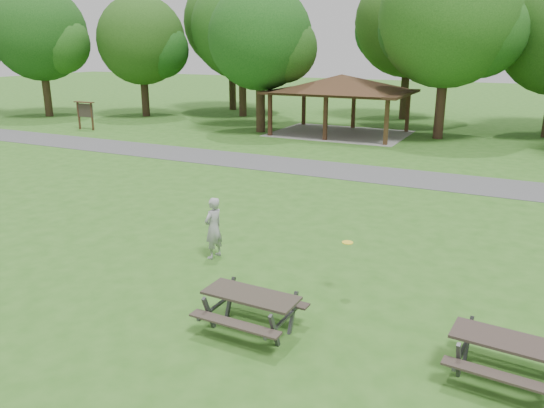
# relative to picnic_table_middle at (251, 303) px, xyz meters

# --- Properties ---
(ground) EXTENTS (160.00, 160.00, 0.00)m
(ground) POSITION_rel_picnic_table_middle_xyz_m (-2.64, 0.26, -0.61)
(ground) COLOR #2E621C
(ground) RESTS_ON ground
(asphalt_path) EXTENTS (120.00, 3.20, 0.02)m
(asphalt_path) POSITION_rel_picnic_table_middle_xyz_m (-2.64, 14.26, -0.60)
(asphalt_path) COLOR #49494C
(asphalt_path) RESTS_ON ground
(pavilion) EXTENTS (8.60, 7.01, 3.76)m
(pavilion) POSITION_rel_picnic_table_middle_xyz_m (-6.64, 24.26, 2.45)
(pavilion) COLOR #381E14
(pavilion) RESTS_ON ground
(notice_board) EXTENTS (1.60, 0.30, 1.88)m
(notice_board) POSITION_rel_picnic_table_middle_xyz_m (-22.64, 18.26, 0.70)
(notice_board) COLOR #381F14
(notice_board) RESTS_ON ground
(tree_row_a) EXTENTS (7.56, 7.20, 9.97)m
(tree_row_a) POSITION_rel_picnic_table_middle_xyz_m (-30.55, 22.29, 5.54)
(tree_row_a) COLOR #312316
(tree_row_a) RESTS_ON ground
(tree_row_b) EXTENTS (7.14, 6.80, 9.28)m
(tree_row_b) POSITION_rel_picnic_table_middle_xyz_m (-23.56, 25.79, 5.05)
(tree_row_b) COLOR black
(tree_row_b) RESTS_ON ground
(tree_row_c) EXTENTS (8.19, 7.80, 10.67)m
(tree_row_c) POSITION_rel_picnic_table_middle_xyz_m (-16.54, 29.29, 5.92)
(tree_row_c) COLOR #2F2015
(tree_row_c) RESTS_ON ground
(tree_row_d) EXTENTS (6.93, 6.60, 9.27)m
(tree_row_d) POSITION_rel_picnic_table_middle_xyz_m (-11.56, 22.79, 5.16)
(tree_row_d) COLOR #2F2115
(tree_row_d) RESTS_ON ground
(tree_row_e) EXTENTS (8.40, 8.00, 11.02)m
(tree_row_e) POSITION_rel_picnic_table_middle_xyz_m (-0.54, 25.29, 6.17)
(tree_row_e) COLOR #331E16
(tree_row_e) RESTS_ON ground
(tree_deep_a) EXTENTS (8.40, 8.00, 11.38)m
(tree_deep_a) POSITION_rel_picnic_table_middle_xyz_m (-19.54, 32.79, 6.52)
(tree_deep_a) COLOR black
(tree_deep_a) RESTS_ON ground
(tree_deep_b) EXTENTS (8.40, 8.00, 11.13)m
(tree_deep_b) POSITION_rel_picnic_table_middle_xyz_m (-4.54, 33.29, 6.27)
(tree_deep_b) COLOR black
(tree_deep_b) RESTS_ON ground
(picnic_table_middle) EXTENTS (1.96, 1.60, 0.83)m
(picnic_table_middle) POSITION_rel_picnic_table_middle_xyz_m (0.00, 0.00, 0.00)
(picnic_table_middle) COLOR #2E2821
(picnic_table_middle) RESTS_ON ground
(picnic_table_far) EXTENTS (2.02, 1.68, 0.83)m
(picnic_table_far) POSITION_rel_picnic_table_middle_xyz_m (4.72, 0.44, -0.00)
(picnic_table_far) COLOR #2F2622
(picnic_table_far) RESTS_ON ground
(frisbee_in_flight) EXTENTS (0.27, 0.27, 0.02)m
(frisbee_in_flight) POSITION_rel_picnic_table_middle_xyz_m (1.18, 2.39, 0.67)
(frisbee_in_flight) COLOR yellow
(frisbee_in_flight) RESTS_ON ground
(frisbee_thrower) EXTENTS (0.50, 0.67, 1.69)m
(frisbee_thrower) POSITION_rel_picnic_table_middle_xyz_m (-2.73, 2.94, 0.23)
(frisbee_thrower) COLOR #969698
(frisbee_thrower) RESTS_ON ground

